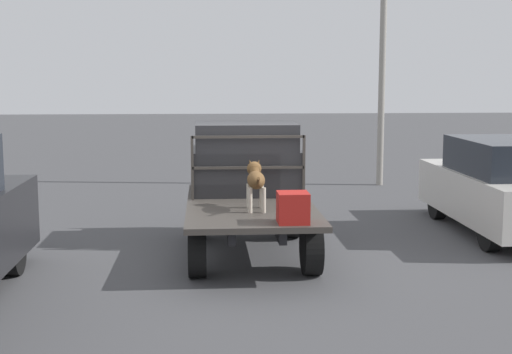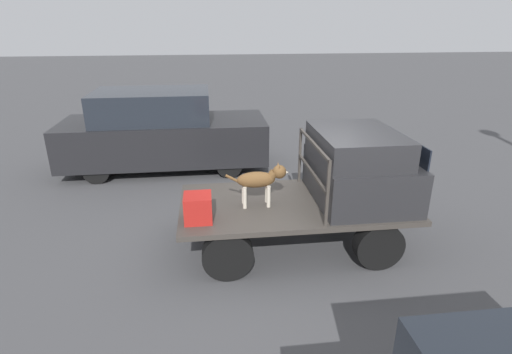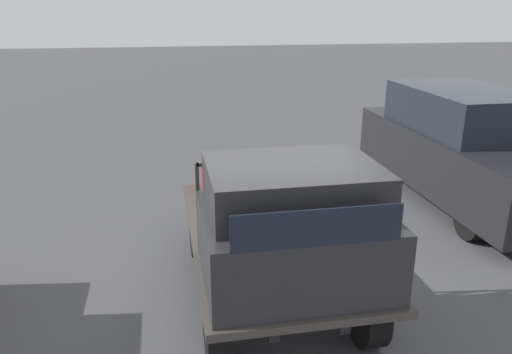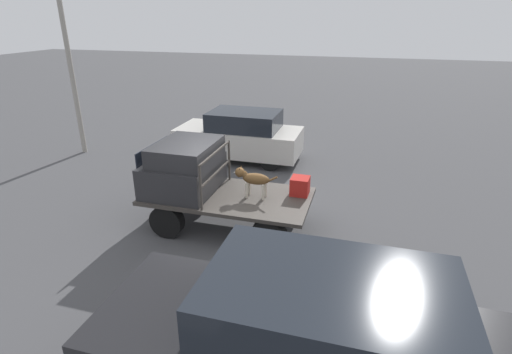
# 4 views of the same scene
# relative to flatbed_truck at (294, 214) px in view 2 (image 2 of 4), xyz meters

# --- Properties ---
(ground_plane) EXTENTS (80.00, 80.00, 0.00)m
(ground_plane) POSITION_rel_flatbed_truck_xyz_m (0.00, 0.00, -0.57)
(ground_plane) COLOR #474749
(flatbed_truck) EXTENTS (3.64, 1.86, 0.80)m
(flatbed_truck) POSITION_rel_flatbed_truck_xyz_m (0.00, 0.00, 0.00)
(flatbed_truck) COLOR black
(flatbed_truck) RESTS_ON ground
(truck_cab) EXTENTS (1.44, 1.74, 1.13)m
(truck_cab) POSITION_rel_flatbed_truck_xyz_m (1.02, 0.00, 0.76)
(truck_cab) COLOR #28282B
(truck_cab) RESTS_ON flatbed_truck
(truck_headboard) EXTENTS (0.04, 1.74, 0.98)m
(truck_headboard) POSITION_rel_flatbed_truck_xyz_m (0.26, 0.00, 0.86)
(truck_headboard) COLOR #3D3833
(truck_headboard) RESTS_ON flatbed_truck
(dog) EXTENTS (0.98, 0.25, 0.68)m
(dog) POSITION_rel_flatbed_truck_xyz_m (-0.55, -0.05, 0.66)
(dog) COLOR beige
(dog) RESTS_ON flatbed_truck
(cargo_crate) EXTENTS (0.40, 0.40, 0.40)m
(cargo_crate) POSITION_rel_flatbed_truck_xyz_m (-1.52, -0.46, 0.42)
(cargo_crate) COLOR #AD1E19
(cargo_crate) RESTS_ON flatbed_truck
(parked_pickup_far) EXTENTS (4.91, 1.90, 1.96)m
(parked_pickup_far) POSITION_rel_flatbed_truck_xyz_m (-2.46, 4.05, 0.38)
(parked_pickup_far) COLOR black
(parked_pickup_far) RESTS_ON ground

